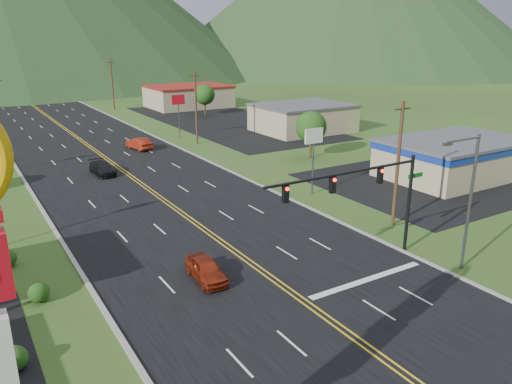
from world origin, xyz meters
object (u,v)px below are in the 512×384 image
traffic_signal (368,188)px  car_red_near (206,270)px  car_red_far (139,144)px  car_dark_mid (102,168)px  streetlight_east (468,194)px

traffic_signal → car_red_near: (-10.08, 3.36, -4.63)m
traffic_signal → car_red_far: bearing=91.6°
car_dark_mid → traffic_signal: bearing=-76.7°
traffic_signal → car_red_far: (-1.18, 41.80, -4.55)m
traffic_signal → car_dark_mid: bearing=105.6°
car_dark_mid → car_red_far: 12.69m
streetlight_east → car_dark_mid: streetlight_east is taller
traffic_signal → car_red_near: size_ratio=3.19×
traffic_signal → car_dark_mid: size_ratio=2.76×
traffic_signal → car_red_far: size_ratio=2.78×
car_red_near → car_red_far: 39.46m
car_dark_mid → car_red_far: size_ratio=1.01×
car_red_near → car_dark_mid: bearing=91.6°
car_red_far → car_dark_mid: bearing=43.0°
traffic_signal → streetlight_east: (4.70, -4.00, -0.15)m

